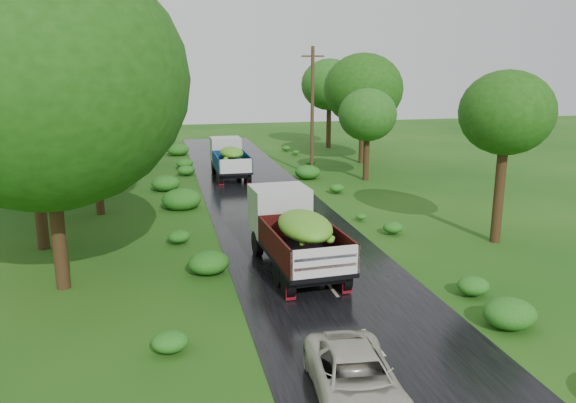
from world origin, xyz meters
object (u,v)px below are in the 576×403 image
object	(u,v)px
car	(356,379)
utility_pole	(312,110)
truck_far	(229,157)
truck_near	(293,229)

from	to	relation	value
car	utility_pole	xyz separation A→B (m)	(6.12, 26.46, 3.90)
utility_pole	truck_far	bearing A→B (deg)	-176.17
truck_far	truck_near	bearing A→B (deg)	-89.98
truck_near	car	distance (m)	8.94
truck_far	car	world-z (taller)	truck_far
truck_near	truck_far	bearing A→B (deg)	87.28
car	utility_pole	distance (m)	27.43
truck_near	truck_far	distance (m)	18.09
truck_near	car	bearing A→B (deg)	-97.50
truck_far	utility_pole	world-z (taller)	utility_pole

